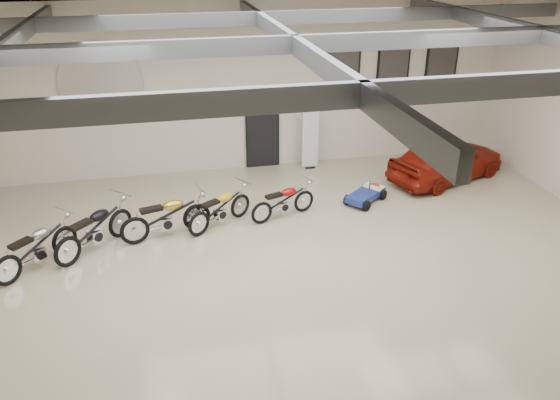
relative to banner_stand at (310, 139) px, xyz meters
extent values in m
cube|color=#B3A989|center=(-1.90, -5.50, -0.93)|extent=(16.00, 12.00, 0.01)
cube|color=gray|center=(-1.90, -5.50, 4.07)|extent=(16.00, 12.00, 0.01)
cube|color=beige|center=(-1.90, 0.50, 1.57)|extent=(16.00, 0.02, 5.00)
cube|color=black|center=(-1.40, 0.45, 0.12)|extent=(0.92, 0.08, 2.10)
imported|color=maroon|center=(3.65, -1.73, -0.30)|extent=(2.75, 4.03, 1.27)
camera|label=1|loc=(-4.30, -15.15, 5.54)|focal=35.00mm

